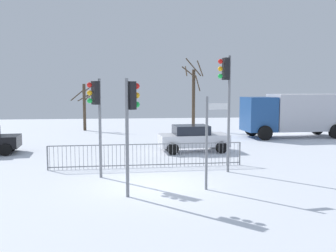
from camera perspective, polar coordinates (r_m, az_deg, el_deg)
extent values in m
plane|color=white|center=(13.68, -2.66, -9.11)|extent=(60.00, 60.00, 0.00)
cylinder|color=slate|center=(11.94, -6.32, -1.91)|extent=(0.11, 0.11, 3.85)
cube|color=black|center=(11.94, -5.77, 4.70)|extent=(0.37, 0.39, 0.90)
sphere|color=red|center=(12.10, -4.86, 6.15)|extent=(0.20, 0.20, 0.20)
sphere|color=orange|center=(12.10, -4.85, 4.73)|extent=(0.20, 0.20, 0.20)
sphere|color=green|center=(12.11, -4.84, 3.31)|extent=(0.20, 0.20, 0.20)
cylinder|color=slate|center=(14.72, -10.43, -0.40)|extent=(0.11, 0.11, 3.90)
cube|color=black|center=(14.56, -11.11, 5.04)|extent=(0.35, 0.39, 0.90)
sphere|color=red|center=(14.45, -12.03, 6.21)|extent=(0.20, 0.20, 0.20)
sphere|color=orange|center=(14.45, -12.00, 5.02)|extent=(0.20, 0.20, 0.20)
sphere|color=green|center=(14.46, -11.98, 3.83)|extent=(0.20, 0.20, 0.20)
cylinder|color=slate|center=(15.61, 9.36, 1.75)|extent=(0.11, 0.11, 4.87)
cube|color=black|center=(15.52, 8.92, 8.69)|extent=(0.27, 0.35, 0.90)
sphere|color=red|center=(15.44, 8.08, 9.84)|extent=(0.20, 0.20, 0.20)
sphere|color=orange|center=(15.42, 8.07, 8.72)|extent=(0.20, 0.20, 0.20)
sphere|color=green|center=(15.41, 8.05, 7.61)|extent=(0.20, 0.20, 0.20)
cylinder|color=slate|center=(12.84, 5.96, -2.70)|extent=(0.09, 0.09, 3.25)
cube|color=white|center=(12.85, 7.69, 3.01)|extent=(0.70, 0.12, 0.22)
cube|color=slate|center=(16.44, -3.29, -2.83)|extent=(8.57, 0.28, 0.04)
cube|color=slate|center=(16.60, -3.27, -6.00)|extent=(8.57, 0.28, 0.04)
cylinder|color=slate|center=(16.75, -17.79, -4.76)|extent=(0.02, 0.02, 1.05)
cylinder|color=slate|center=(16.72, -17.18, -4.76)|extent=(0.02, 0.02, 1.05)
cylinder|color=slate|center=(16.69, -16.58, -4.76)|extent=(0.02, 0.02, 1.05)
cylinder|color=slate|center=(16.67, -15.97, -4.76)|extent=(0.02, 0.02, 1.05)
cylinder|color=slate|center=(16.64, -15.36, -4.76)|extent=(0.02, 0.02, 1.05)
cylinder|color=slate|center=(16.62, -14.75, -4.75)|extent=(0.02, 0.02, 1.05)
cylinder|color=slate|center=(16.60, -14.14, -4.75)|extent=(0.02, 0.02, 1.05)
cylinder|color=slate|center=(16.58, -13.52, -4.75)|extent=(0.02, 0.02, 1.05)
cylinder|color=slate|center=(16.56, -12.91, -4.75)|extent=(0.02, 0.02, 1.05)
cylinder|color=slate|center=(16.54, -12.29, -4.74)|extent=(0.02, 0.02, 1.05)
cylinder|color=slate|center=(16.53, -11.67, -4.74)|extent=(0.02, 0.02, 1.05)
cylinder|color=slate|center=(16.52, -11.05, -4.73)|extent=(0.02, 0.02, 1.05)
cylinder|color=slate|center=(16.51, -10.43, -4.73)|extent=(0.02, 0.02, 1.05)
cylinder|color=slate|center=(16.50, -9.81, -4.72)|extent=(0.02, 0.02, 1.05)
cylinder|color=slate|center=(16.49, -9.19, -4.72)|extent=(0.02, 0.02, 1.05)
cylinder|color=slate|center=(16.49, -8.56, -4.71)|extent=(0.02, 0.02, 1.05)
cylinder|color=slate|center=(16.48, -7.94, -4.70)|extent=(0.02, 0.02, 1.05)
cylinder|color=slate|center=(16.48, -7.32, -4.69)|extent=(0.02, 0.02, 1.05)
cylinder|color=slate|center=(16.48, -6.70, -4.69)|extent=(0.02, 0.02, 1.05)
cylinder|color=slate|center=(16.49, -6.07, -4.68)|extent=(0.02, 0.02, 1.05)
cylinder|color=slate|center=(16.49, -5.45, -4.67)|extent=(0.02, 0.02, 1.05)
cylinder|color=slate|center=(16.50, -4.83, -4.66)|extent=(0.02, 0.02, 1.05)
cylinder|color=slate|center=(16.51, -4.21, -4.65)|extent=(0.02, 0.02, 1.05)
cylinder|color=slate|center=(16.52, -3.59, -4.63)|extent=(0.02, 0.02, 1.05)
cylinder|color=slate|center=(16.53, -2.97, -4.62)|extent=(0.02, 0.02, 1.05)
cylinder|color=slate|center=(16.55, -2.35, -4.61)|extent=(0.02, 0.02, 1.05)
cylinder|color=slate|center=(16.56, -1.74, -4.60)|extent=(0.02, 0.02, 1.05)
cylinder|color=slate|center=(16.58, -1.12, -4.58)|extent=(0.02, 0.02, 1.05)
cylinder|color=slate|center=(16.60, -0.51, -4.57)|extent=(0.02, 0.02, 1.05)
cylinder|color=slate|center=(16.62, 0.11, -4.55)|extent=(0.02, 0.02, 1.05)
cylinder|color=slate|center=(16.65, 0.72, -4.54)|extent=(0.02, 0.02, 1.05)
cylinder|color=slate|center=(16.67, 1.33, -4.52)|extent=(0.02, 0.02, 1.05)
cylinder|color=slate|center=(16.70, 1.93, -4.51)|extent=(0.02, 0.02, 1.05)
cylinder|color=slate|center=(16.73, 2.54, -4.49)|extent=(0.02, 0.02, 1.05)
cylinder|color=slate|center=(16.76, 3.14, -4.48)|extent=(0.02, 0.02, 1.05)
cylinder|color=slate|center=(16.80, 3.74, -4.46)|extent=(0.02, 0.02, 1.05)
cylinder|color=slate|center=(16.83, 4.34, -4.44)|extent=(0.02, 0.02, 1.05)
cylinder|color=slate|center=(16.87, 4.93, -4.42)|extent=(0.02, 0.02, 1.05)
cylinder|color=slate|center=(16.91, 5.53, -4.40)|extent=(0.02, 0.02, 1.05)
cylinder|color=slate|center=(16.95, 6.11, -4.39)|extent=(0.02, 0.02, 1.05)
cylinder|color=slate|center=(16.99, 6.70, -4.37)|extent=(0.02, 0.02, 1.05)
cylinder|color=slate|center=(17.04, 7.29, -4.35)|extent=(0.02, 0.02, 1.05)
cylinder|color=slate|center=(17.08, 7.87, -4.33)|extent=(0.02, 0.02, 1.05)
cylinder|color=slate|center=(17.13, 8.44, -4.31)|extent=(0.02, 0.02, 1.05)
cylinder|color=slate|center=(17.18, 9.02, -4.29)|extent=(0.02, 0.02, 1.05)
cylinder|color=slate|center=(17.23, 9.59, -4.27)|extent=(0.02, 0.02, 1.05)
cylinder|color=slate|center=(17.28, 10.15, -4.25)|extent=(0.02, 0.02, 1.05)
cylinder|color=slate|center=(17.34, 10.72, -4.22)|extent=(0.02, 0.02, 1.05)
cylinder|color=slate|center=(16.77, -18.09, -4.76)|extent=(0.06, 0.06, 1.05)
cylinder|color=slate|center=(17.37, 11.00, -4.21)|extent=(0.06, 0.06, 1.05)
cube|color=silver|center=(20.71, 3.95, -2.16)|extent=(3.92, 1.99, 0.65)
cube|color=#1E232D|center=(20.60, 3.56, -0.66)|extent=(2.01, 1.64, 0.55)
cylinder|color=black|center=(21.93, 6.82, -2.60)|extent=(0.66, 0.27, 0.64)
cylinder|color=black|center=(20.33, 8.23, -3.28)|extent=(0.66, 0.27, 0.64)
cylinder|color=black|center=(21.30, -0.15, -2.81)|extent=(0.66, 0.27, 0.64)
cylinder|color=black|center=(19.65, 0.73, -3.54)|extent=(0.66, 0.27, 0.64)
cylinder|color=black|center=(22.76, -22.91, -2.71)|extent=(0.66, 0.29, 0.64)
cylinder|color=black|center=(21.11, -23.77, -3.39)|extent=(0.66, 0.29, 0.64)
cube|color=silver|center=(28.48, 20.40, 2.01)|extent=(5.11, 2.64, 2.60)
cube|color=navy|center=(26.94, 13.78, 1.80)|extent=(2.11, 2.39, 2.40)
cylinder|color=black|center=(25.95, 14.72, -1.03)|extent=(1.01, 0.35, 1.00)
cylinder|color=black|center=(28.15, 12.79, -0.46)|extent=(1.01, 0.35, 1.00)
cylinder|color=black|center=(28.45, 24.48, -0.78)|extent=(1.01, 0.35, 1.00)
cylinder|color=black|center=(30.47, 22.01, -0.27)|extent=(1.01, 0.35, 1.00)
cylinder|color=#473828|center=(31.56, -12.76, 2.83)|extent=(0.25, 0.25, 3.87)
cylinder|color=#473828|center=(31.76, -11.77, 4.77)|extent=(0.69, 1.16, 0.74)
cylinder|color=#473828|center=(31.80, -12.42, 4.18)|extent=(0.68, 0.45, 0.87)
cylinder|color=#473828|center=(32.12, -13.69, 4.75)|extent=(1.15, 1.21, 1.05)
cylinder|color=#473828|center=(32.04, -12.15, 5.70)|extent=(1.20, 0.72, 0.87)
cylinder|color=#473828|center=(32.04, -12.85, 4.29)|extent=(1.05, 0.28, 0.65)
cylinder|color=#473828|center=(31.00, 3.95, 4.00)|extent=(0.27, 0.27, 5.06)
cylinder|color=#473828|center=(30.79, 4.98, 8.82)|extent=(0.76, 1.07, 1.26)
cylinder|color=#473828|center=(30.42, 3.93, 9.05)|extent=(1.28, 0.37, 1.48)
cylinder|color=#473828|center=(30.95, 2.80, 8.46)|extent=(0.17, 1.32, 0.87)
cylinder|color=#473828|center=(30.45, 3.24, 8.29)|extent=(1.08, 1.07, 0.99)
cylinder|color=#473828|center=(30.80, 4.62, 6.57)|extent=(0.61, 0.74, 1.32)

